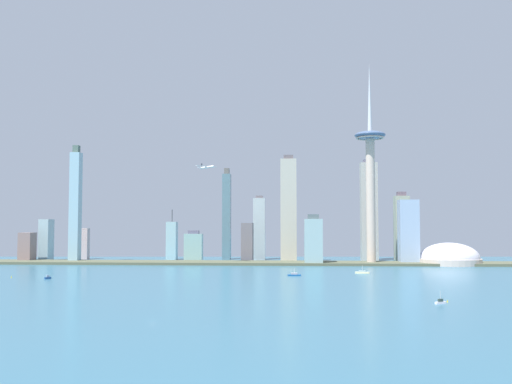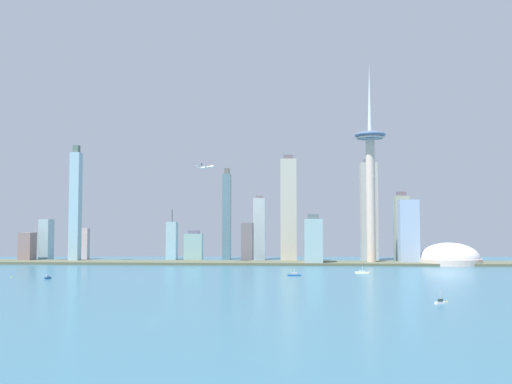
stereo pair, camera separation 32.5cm
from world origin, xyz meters
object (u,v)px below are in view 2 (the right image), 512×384
object	(u,v)px
channel_buoy_0	(11,277)
boat_1	(294,275)
skyscraper_2	(172,241)
skyscraper_3	(46,240)
skyscraper_8	(313,241)
skyscraper_13	(75,206)
skyscraper_6	(402,227)
airplane	(207,167)
channel_buoy_1	(447,301)
skyscraper_0	(227,215)
skyscraper_9	(289,210)
skyscraper_1	(27,247)
skyscraper_4	(194,247)
boat_0	(440,302)
boat_3	(362,272)
boat_4	(48,278)
skyscraper_10	(84,244)
skyscraper_7	(247,242)
stadium_dome	(449,259)
skyscraper_11	(369,211)
skyscraper_5	(408,232)
skyscraper_12	(259,228)
observation_tower	(370,165)

from	to	relation	value
channel_buoy_0	boat_1	bearing A→B (deg)	7.63
skyscraper_2	skyscraper_3	xyz separation A→B (m)	(-196.73, -28.48, 1.90)
skyscraper_8	skyscraper_13	size ratio (longest dim) A/B	0.40
skyscraper_3	skyscraper_6	distance (m)	569.89
boat_1	airplane	xyz separation A→B (m)	(-120.98, 146.31, 136.92)
skyscraper_8	skyscraper_13	world-z (taller)	skyscraper_13
channel_buoy_1	skyscraper_0	bearing A→B (deg)	114.08
skyscraper_2	skyscraper_9	world-z (taller)	skyscraper_9
skyscraper_1	skyscraper_4	bearing A→B (deg)	3.63
boat_0	skyscraper_9	bearing A→B (deg)	76.68
airplane	channel_buoy_1	bearing A→B (deg)	-8.55
skyscraper_9	boat_3	world-z (taller)	skyscraper_9
skyscraper_4	skyscraper_9	bearing A→B (deg)	-0.57
skyscraper_6	boat_1	bearing A→B (deg)	-121.88
skyscraper_0	skyscraper_4	bearing A→B (deg)	-121.87
skyscraper_4	boat_3	distance (m)	295.82
boat_1	boat_4	size ratio (longest dim) A/B	2.23
skyscraper_2	skyscraper_10	bearing A→B (deg)	178.58
boat_3	airplane	world-z (taller)	airplane
skyscraper_9	boat_4	xyz separation A→B (m)	(-254.03, -268.44, -77.91)
skyscraper_1	skyscraper_6	xyz separation A→B (m)	(579.82, 80.76, 30.31)
skyscraper_7	skyscraper_8	bearing A→B (deg)	-33.53
stadium_dome	boat_0	xyz separation A→B (m)	(-118.41, -402.01, -6.69)
skyscraper_1	skyscraper_4	world-z (taller)	skyscraper_4
skyscraper_4	boat_1	xyz separation A→B (m)	(151.52, -217.06, -21.30)
skyscraper_0	skyscraper_3	size ratio (longest dim) A/B	2.29
skyscraper_4	skyscraper_11	bearing A→B (deg)	10.40
skyscraper_5	skyscraper_7	xyz separation A→B (m)	(-237.15, 40.71, -16.69)
boat_4	airplane	size ratio (longest dim) A/B	0.24
skyscraper_12	boat_3	world-z (taller)	skyscraper_12
skyscraper_0	skyscraper_7	xyz separation A→B (m)	(38.25, -54.94, -42.17)
skyscraper_2	airplane	world-z (taller)	airplane
skyscraper_10	boat_1	xyz separation A→B (m)	(342.39, -273.21, -24.29)
skyscraper_6	boat_0	world-z (taller)	skyscraper_6
skyscraper_11	skyscraper_1	bearing A→B (deg)	-172.83
skyscraper_6	skyscraper_9	bearing A→B (deg)	-160.00
observation_tower	boat_4	distance (m)	463.28
skyscraper_12	channel_buoy_0	world-z (taller)	skyscraper_12
boat_0	observation_tower	bearing A→B (deg)	61.17
boat_4	channel_buoy_0	world-z (taller)	boat_4
skyscraper_7	skyscraper_10	world-z (taller)	skyscraper_7
boat_1	channel_buoy_0	size ratio (longest dim) A/B	6.31
skyscraper_11	channel_buoy_1	bearing A→B (deg)	-91.10
stadium_dome	channel_buoy_1	distance (m)	408.87
skyscraper_0	skyscraper_7	world-z (taller)	skyscraper_0
skyscraper_0	skyscraper_1	xyz separation A→B (m)	(-296.04, -85.21, -49.49)
stadium_dome	skyscraper_0	distance (m)	352.31
observation_tower	skyscraper_5	world-z (taller)	observation_tower
skyscraper_8	boat_4	world-z (taller)	skyscraper_8
channel_buoy_1	boat_4	bearing A→B (deg)	157.48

